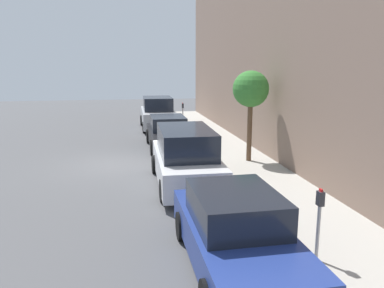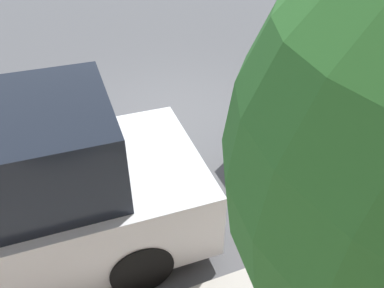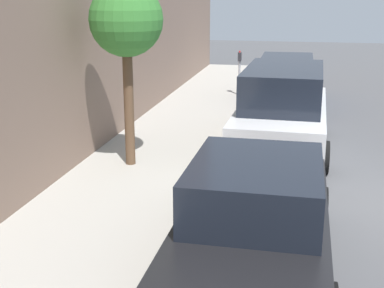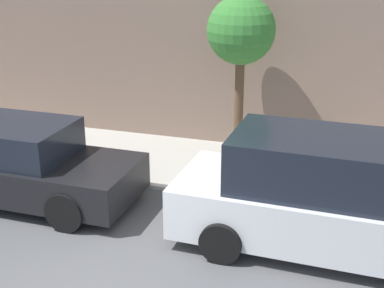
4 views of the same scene
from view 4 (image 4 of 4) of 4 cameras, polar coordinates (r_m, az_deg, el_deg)
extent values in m
cube|color=#B2ADA3|center=(11.89, 0.21, -2.15)|extent=(2.73, 32.00, 0.15)
cube|color=silver|center=(8.85, 14.30, -7.12)|extent=(2.02, 4.95, 0.84)
cube|color=black|center=(8.50, 14.79, -2.09)|extent=(1.75, 3.14, 0.84)
cylinder|color=black|center=(8.39, 3.11, -10.43)|extent=(0.22, 0.67, 0.67)
cylinder|color=black|center=(9.94, 5.76, -5.32)|extent=(0.22, 0.67, 0.67)
cube|color=black|center=(10.74, -17.58, -2.90)|extent=(1.82, 4.51, 0.68)
cube|color=black|center=(10.57, -18.40, 0.47)|extent=(1.60, 2.11, 0.64)
cylinder|color=black|center=(9.47, -13.34, -7.06)|extent=(0.22, 0.71, 0.71)
cylinder|color=black|center=(10.81, -8.81, -3.18)|extent=(0.22, 0.71, 0.71)
cylinder|color=brown|center=(11.54, 5.00, 3.99)|extent=(0.20, 0.20, 2.48)
sphere|color=#387F33|center=(11.20, 5.26, 12.01)|extent=(1.42, 1.42, 1.42)
camera|label=1|loc=(13.09, 79.96, 0.29)|focal=35.00mm
camera|label=2|loc=(11.38, 10.99, 14.99)|focal=35.00mm
camera|label=3|loc=(14.40, -41.76, 11.12)|focal=50.00mm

